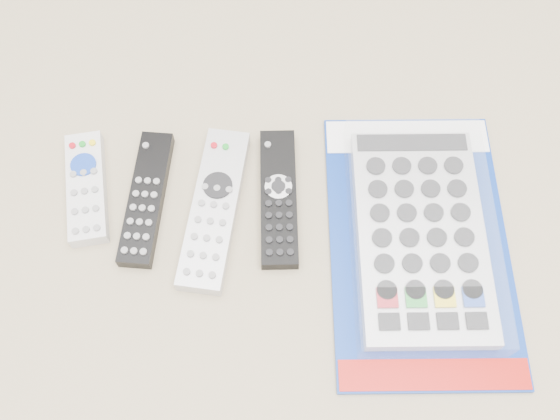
{
  "coord_description": "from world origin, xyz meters",
  "views": [
    {
      "loc": [
        0.02,
        -0.32,
        0.74
      ],
      "look_at": [
        0.03,
        0.03,
        0.01
      ],
      "focal_mm": 40.0,
      "sensor_mm": 36.0,
      "label": 1
    }
  ],
  "objects_px": {
    "remote_slim_black": "(146,199)",
    "remote_silver_dvd": "(214,209)",
    "remote_small_grey": "(86,188)",
    "jumbo_remote_packaged": "(421,234)",
    "remote_large_black": "(279,198)"
  },
  "relations": [
    {
      "from": "remote_slim_black",
      "to": "remote_silver_dvd",
      "type": "xyz_separation_m",
      "value": [
        0.09,
        -0.02,
        0.0
      ]
    },
    {
      "from": "remote_slim_black",
      "to": "remote_silver_dvd",
      "type": "bearing_deg",
      "value": -5.45
    },
    {
      "from": "remote_small_grey",
      "to": "remote_large_black",
      "type": "bearing_deg",
      "value": -13.24
    },
    {
      "from": "remote_slim_black",
      "to": "remote_silver_dvd",
      "type": "distance_m",
      "value": 0.09
    },
    {
      "from": "remote_small_grey",
      "to": "remote_large_black",
      "type": "xyz_separation_m",
      "value": [
        0.26,
        -0.02,
        -0.0
      ]
    },
    {
      "from": "remote_large_black",
      "to": "jumbo_remote_packaged",
      "type": "relative_size",
      "value": 0.52
    },
    {
      "from": "remote_small_grey",
      "to": "jumbo_remote_packaged",
      "type": "height_order",
      "value": "jumbo_remote_packaged"
    },
    {
      "from": "remote_slim_black",
      "to": "jumbo_remote_packaged",
      "type": "height_order",
      "value": "jumbo_remote_packaged"
    },
    {
      "from": "remote_small_grey",
      "to": "remote_slim_black",
      "type": "height_order",
      "value": "remote_small_grey"
    },
    {
      "from": "remote_silver_dvd",
      "to": "jumbo_remote_packaged",
      "type": "height_order",
      "value": "jumbo_remote_packaged"
    },
    {
      "from": "jumbo_remote_packaged",
      "to": "remote_silver_dvd",
      "type": "bearing_deg",
      "value": 170.92
    },
    {
      "from": "remote_slim_black",
      "to": "remote_silver_dvd",
      "type": "height_order",
      "value": "remote_silver_dvd"
    },
    {
      "from": "remote_silver_dvd",
      "to": "remote_large_black",
      "type": "xyz_separation_m",
      "value": [
        0.08,
        0.02,
        -0.0
      ]
    },
    {
      "from": "remote_slim_black",
      "to": "remote_large_black",
      "type": "distance_m",
      "value": 0.17
    },
    {
      "from": "remote_small_grey",
      "to": "jumbo_remote_packaged",
      "type": "xyz_separation_m",
      "value": [
        0.43,
        -0.08,
        0.01
      ]
    }
  ]
}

